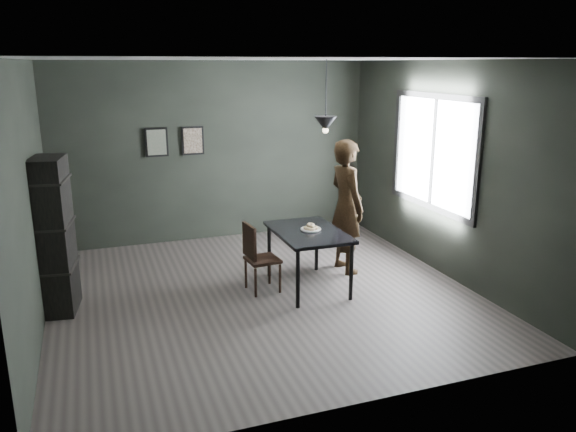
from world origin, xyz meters
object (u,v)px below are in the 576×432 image
object	(u,v)px
wood_chair	(257,253)
pendant_lamp	(325,124)
shelf_unit	(55,236)
cafe_table	(308,237)
woman	(346,206)
white_plate	(311,230)

from	to	relation	value
wood_chair	pendant_lamp	size ratio (longest dim) A/B	1.01
shelf_unit	pendant_lamp	xyz separation A→B (m)	(3.17, -0.23, 1.16)
cafe_table	wood_chair	bearing A→B (deg)	172.01
wood_chair	shelf_unit	distance (m)	2.32
woman	pendant_lamp	world-z (taller)	pendant_lamp
white_plate	cafe_table	bearing A→B (deg)	-159.41
cafe_table	shelf_unit	distance (m)	2.95
cafe_table	white_plate	size ratio (longest dim) A/B	5.22
wood_chair	shelf_unit	xyz separation A→B (m)	(-2.27, 0.24, 0.39)
woman	shelf_unit	xyz separation A→B (m)	(-3.63, -0.08, -0.01)
wood_chair	shelf_unit	bearing A→B (deg)	168.21
cafe_table	shelf_unit	bearing A→B (deg)	173.51
wood_chair	shelf_unit	world-z (taller)	shelf_unit
wood_chair	pendant_lamp	bearing A→B (deg)	-5.13
cafe_table	white_plate	bearing A→B (deg)	20.59
cafe_table	white_plate	xyz separation A→B (m)	(0.04, 0.01, 0.08)
white_plate	shelf_unit	xyz separation A→B (m)	(-2.96, 0.32, 0.13)
wood_chair	pendant_lamp	xyz separation A→B (m)	(0.90, 0.01, 1.55)
cafe_table	pendant_lamp	size ratio (longest dim) A/B	1.39
cafe_table	woman	world-z (taller)	woman
pendant_lamp	cafe_table	bearing A→B (deg)	-158.20
white_plate	woman	world-z (taller)	woman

